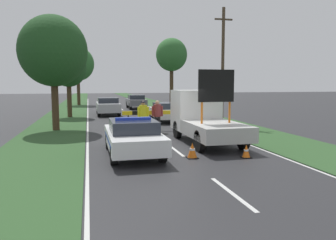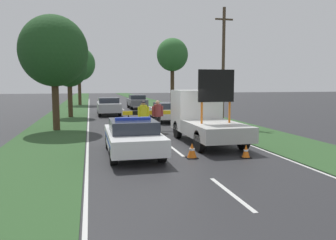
{
  "view_description": "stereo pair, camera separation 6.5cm",
  "coord_description": "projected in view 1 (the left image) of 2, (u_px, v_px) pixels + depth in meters",
  "views": [
    {
      "loc": [
        -3.42,
        -13.18,
        2.72
      ],
      "look_at": [
        0.01,
        0.91,
        1.1
      ],
      "focal_mm": 35.0,
      "sensor_mm": 36.0,
      "label": 1
    },
    {
      "loc": [
        -3.35,
        -13.2,
        2.72
      ],
      "look_at": [
        0.01,
        0.91,
        1.1
      ],
      "focal_mm": 35.0,
      "sensor_mm": 36.0,
      "label": 2
    }
  ],
  "objects": [
    {
      "name": "queued_car_sedan_silver",
      "position": [
        108.0,
        106.0,
        28.42
      ],
      "size": [
        1.89,
        4.67,
        1.51
      ],
      "rotation": [
        0.0,
        0.0,
        3.14
      ],
      "color": "#B2B2B7",
      "rests_on": "ground"
    },
    {
      "name": "road_barrier",
      "position": [
        152.0,
        114.0,
        18.88
      ],
      "size": [
        3.37,
        0.08,
        1.16
      ],
      "rotation": [
        0.0,
        0.0,
        -0.01
      ],
      "color": "black",
      "rests_on": "ground"
    },
    {
      "name": "grass_verge_left",
      "position": [
        68.0,
        111.0,
        31.89
      ],
      "size": [
        3.49,
        120.0,
        0.03
      ],
      "color": "#2D5128",
      "rests_on": "ground"
    },
    {
      "name": "lane_markings",
      "position": [
        131.0,
        116.0,
        27.44
      ],
      "size": [
        7.12,
        64.95,
        0.01
      ],
      "color": "silver",
      "rests_on": "ground"
    },
    {
      "name": "roadside_tree_mid_left",
      "position": [
        53.0,
        51.0,
        18.59
      ],
      "size": [
        3.84,
        3.84,
        6.58
      ],
      "color": "#42301E",
      "rests_on": "ground"
    },
    {
      "name": "grass_verge_right",
      "position": [
        174.0,
        109.0,
        34.4
      ],
      "size": [
        3.49,
        120.0,
        0.03
      ],
      "color": "#2D5128",
      "rests_on": "ground"
    },
    {
      "name": "police_officer",
      "position": [
        143.0,
        114.0,
        17.84
      ],
      "size": [
        0.64,
        0.41,
        1.78
      ],
      "rotation": [
        0.0,
        0.0,
        2.8
      ],
      "color": "#191E38",
      "rests_on": "ground"
    },
    {
      "name": "traffic_cone_centre_front",
      "position": [
        246.0,
        151.0,
        12.02
      ],
      "size": [
        0.34,
        0.34,
        0.48
      ],
      "color": "black",
      "rests_on": "ground"
    },
    {
      "name": "roadside_tree_mid_right",
      "position": [
        78.0,
        64.0,
        40.8
      ],
      "size": [
        4.01,
        4.01,
        7.27
      ],
      "color": "#42301E",
      "rests_on": "ground"
    },
    {
      "name": "pedestrian_civilian",
      "position": [
        157.0,
        114.0,
        18.23
      ],
      "size": [
        0.64,
        0.41,
        1.78
      ],
      "rotation": [
        0.0,
        0.0,
        0.48
      ],
      "color": "#232326",
      "rests_on": "ground"
    },
    {
      "name": "police_car",
      "position": [
        133.0,
        136.0,
        12.49
      ],
      "size": [
        1.91,
        4.7,
        1.45
      ],
      "rotation": [
        0.0,
        0.0,
        -0.08
      ],
      "color": "white",
      "rests_on": "ground"
    },
    {
      "name": "utility_pole",
      "position": [
        223.0,
        65.0,
        21.3
      ],
      "size": [
        1.2,
        0.2,
        7.57
      ],
      "color": "#473828",
      "rests_on": "ground"
    },
    {
      "name": "queued_car_suv_grey",
      "position": [
        136.0,
        101.0,
        35.56
      ],
      "size": [
        1.81,
        4.26,
        1.48
      ],
      "rotation": [
        0.0,
        0.0,
        3.14
      ],
      "color": "slate",
      "rests_on": "ground"
    },
    {
      "name": "queued_car_van_white",
      "position": [
        165.0,
        111.0,
        23.67
      ],
      "size": [
        1.76,
        4.33,
        1.35
      ],
      "rotation": [
        0.0,
        0.0,
        3.14
      ],
      "color": "silver",
      "rests_on": "ground"
    },
    {
      "name": "traffic_cone_near_police",
      "position": [
        192.0,
        151.0,
        11.97
      ],
      "size": [
        0.41,
        0.41,
        0.57
      ],
      "color": "black",
      "rests_on": "ground"
    },
    {
      "name": "roadside_tree_near_left",
      "position": [
        68.0,
        69.0,
        26.12
      ],
      "size": [
        2.85,
        2.85,
        5.44
      ],
      "color": "#42301E",
      "rests_on": "ground"
    },
    {
      "name": "roadside_tree_near_right",
      "position": [
        172.0,
        55.0,
        32.1
      ],
      "size": [
        3.06,
        3.06,
        7.14
      ],
      "color": "#42301E",
      "rests_on": "ground"
    },
    {
      "name": "work_truck",
      "position": [
        203.0,
        117.0,
        15.44
      ],
      "size": [
        2.13,
        5.37,
        3.3
      ],
      "rotation": [
        0.0,
        0.0,
        3.12
      ],
      "color": "white",
      "rests_on": "ground"
    },
    {
      "name": "traffic_cone_near_truck",
      "position": [
        146.0,
        135.0,
        15.52
      ],
      "size": [
        0.41,
        0.41,
        0.56
      ],
      "color": "black",
      "rests_on": "ground"
    },
    {
      "name": "ground_plane",
      "position": [
        173.0,
        148.0,
        13.83
      ],
      "size": [
        160.0,
        160.0,
        0.0
      ],
      "primitive_type": "plane",
      "color": "#28282B"
    }
  ]
}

